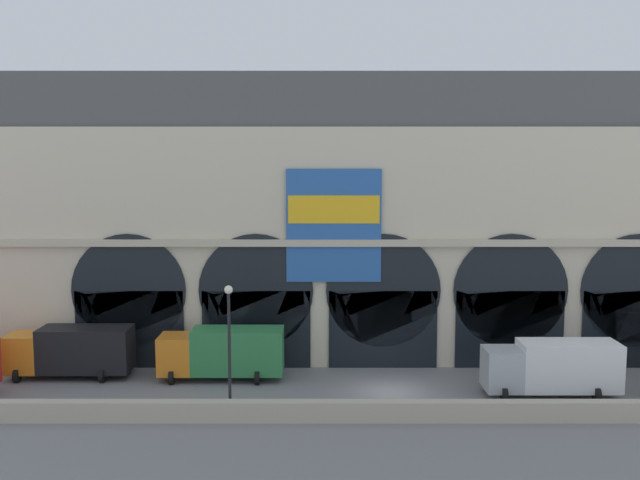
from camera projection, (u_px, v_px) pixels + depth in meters
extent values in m
plane|color=slate|center=(387.00, 392.00, 41.15)|extent=(200.00, 200.00, 0.00)
cube|color=#B2A891|center=(396.00, 411.00, 36.52)|extent=(90.00, 0.70, 1.07)
cube|color=beige|center=(377.00, 245.00, 47.48)|extent=(50.21, 4.45, 15.34)
cube|color=#4C4C4C|center=(378.00, 101.00, 46.72)|extent=(50.21, 3.85, 3.48)
cube|color=black|center=(127.00, 329.00, 45.72)|extent=(6.92, 0.20, 5.01)
cylinder|color=black|center=(125.00, 291.00, 45.44)|extent=(7.29, 0.20, 7.29)
cube|color=black|center=(253.00, 329.00, 45.76)|extent=(6.92, 0.20, 5.01)
cylinder|color=black|center=(253.00, 291.00, 45.48)|extent=(7.29, 0.20, 7.29)
cube|color=black|center=(380.00, 329.00, 45.79)|extent=(6.92, 0.20, 5.01)
cylinder|color=black|center=(380.00, 291.00, 45.51)|extent=(7.29, 0.20, 7.29)
cube|color=black|center=(506.00, 329.00, 45.83)|extent=(6.92, 0.20, 5.01)
cylinder|color=black|center=(507.00, 291.00, 45.55)|extent=(7.29, 0.20, 7.29)
cube|color=black|center=(632.00, 329.00, 45.87)|extent=(6.92, 0.20, 5.01)
cylinder|color=black|center=(634.00, 290.00, 45.58)|extent=(7.29, 0.20, 7.29)
cube|color=#2659A5|center=(331.00, 226.00, 44.91)|extent=(5.97, 0.12, 7.11)
cube|color=yellow|center=(331.00, 209.00, 44.72)|extent=(5.73, 0.04, 1.76)
cube|color=#C0B49A|center=(381.00, 243.00, 45.07)|extent=(50.21, 0.50, 0.44)
cube|color=orange|center=(21.00, 353.00, 43.71)|extent=(2.00, 2.30, 2.30)
cube|color=black|center=(83.00, 349.00, 43.71)|extent=(5.50, 2.30, 2.70)
cylinder|color=black|center=(13.00, 376.00, 42.81)|extent=(0.28, 0.84, 0.84)
cylinder|color=black|center=(27.00, 366.00, 44.87)|extent=(0.28, 0.84, 0.84)
cylinder|color=black|center=(99.00, 376.00, 42.83)|extent=(0.28, 0.84, 0.84)
cylinder|color=black|center=(109.00, 366.00, 44.89)|extent=(0.28, 0.84, 0.84)
cube|color=orange|center=(173.00, 354.00, 43.39)|extent=(2.00, 2.30, 2.30)
cube|color=#2D7A42|center=(235.00, 351.00, 43.38)|extent=(5.50, 2.30, 2.70)
cylinder|color=black|center=(168.00, 378.00, 42.49)|extent=(0.28, 0.84, 0.84)
cylinder|color=black|center=(175.00, 368.00, 44.55)|extent=(0.28, 0.84, 0.84)
cylinder|color=black|center=(254.00, 378.00, 42.51)|extent=(0.28, 0.84, 0.84)
cylinder|color=black|center=(257.00, 368.00, 44.57)|extent=(0.28, 0.84, 0.84)
cube|color=#ADB2B7|center=(499.00, 369.00, 40.36)|extent=(2.00, 2.30, 2.30)
cube|color=white|center=(565.00, 365.00, 40.35)|extent=(5.50, 2.30, 2.70)
cylinder|color=black|center=(501.00, 394.00, 39.46)|extent=(0.28, 0.84, 0.84)
cylinder|color=black|center=(492.00, 383.00, 41.52)|extent=(0.28, 0.84, 0.84)
cylinder|color=black|center=(593.00, 394.00, 39.48)|extent=(0.28, 0.84, 0.84)
cylinder|color=black|center=(579.00, 383.00, 41.54)|extent=(0.28, 0.84, 0.84)
cylinder|color=black|center=(226.00, 355.00, 36.97)|extent=(0.16, 0.16, 6.50)
sphere|color=#F2EDCC|center=(225.00, 290.00, 36.59)|extent=(0.44, 0.44, 0.44)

